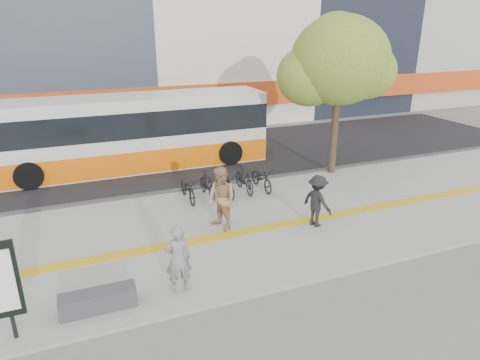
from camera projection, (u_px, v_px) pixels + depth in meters
name	position (u px, v px, depth m)	size (l,w,h in m)	color
ground	(199.00, 262.00, 11.19)	(120.00, 120.00, 0.00)	slate
sidewalk	(184.00, 236.00, 12.48)	(40.00, 7.00, 0.08)	gray
tactile_strip	(188.00, 242.00, 12.03)	(40.00, 0.45, 0.01)	gold
street	(141.00, 163.00, 19.01)	(40.00, 8.00, 0.06)	black
curb	(159.00, 194.00, 15.52)	(40.00, 0.25, 0.14)	#343436
bench	(98.00, 301.00, 9.13)	(1.60, 0.45, 0.45)	#343436
signboard	(4.00, 282.00, 7.93)	(0.55, 0.10, 2.20)	black
street_tree	(338.00, 62.00, 16.34)	(4.40, 3.80, 6.31)	#382419
bus	(131.00, 135.00, 17.94)	(11.50, 2.73, 3.06)	silver
bicycle_row	(226.00, 183.00, 15.27)	(3.44, 1.67, 0.97)	black
seated_woman	(178.00, 259.00, 9.60)	(0.60, 0.39, 1.65)	black
pedestrian_tan	(221.00, 199.00, 12.49)	(0.95, 0.74, 1.95)	#A77C53
pedestrian_dark	(317.00, 201.00, 12.79)	(1.04, 0.60, 1.62)	black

